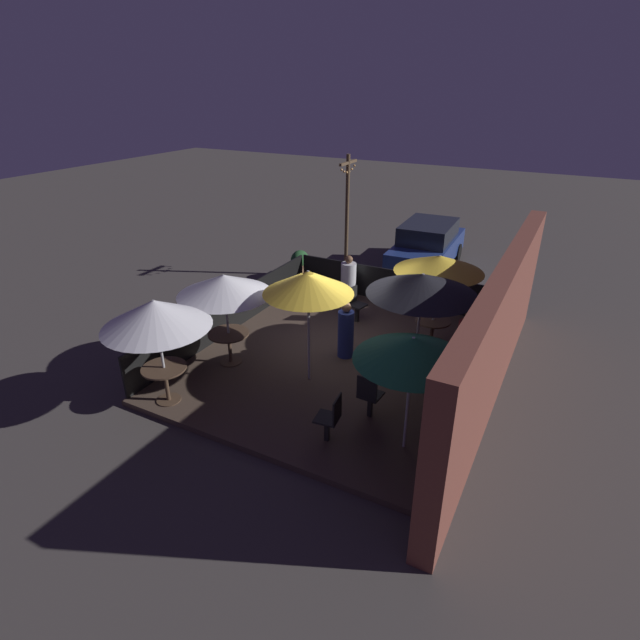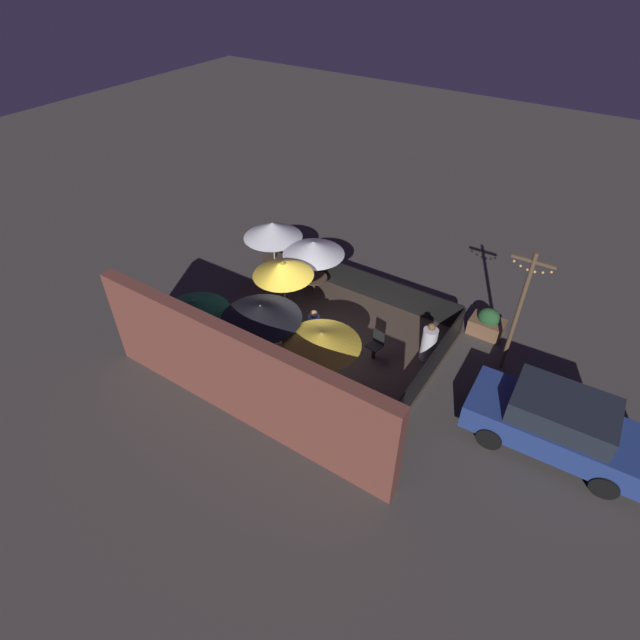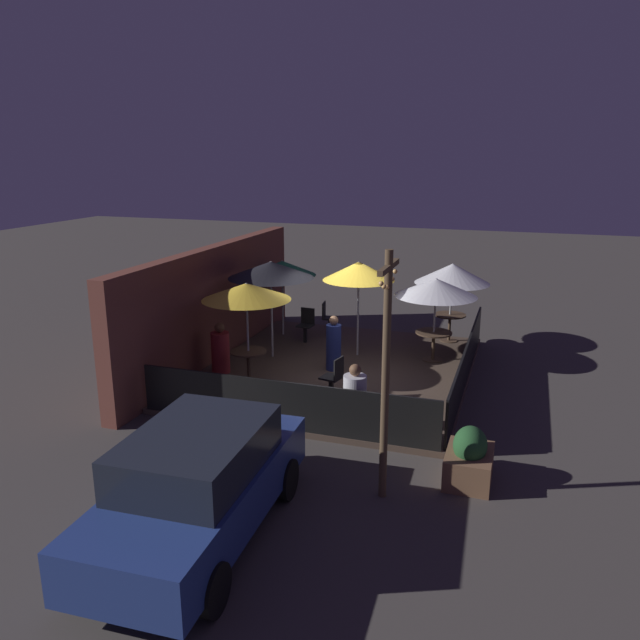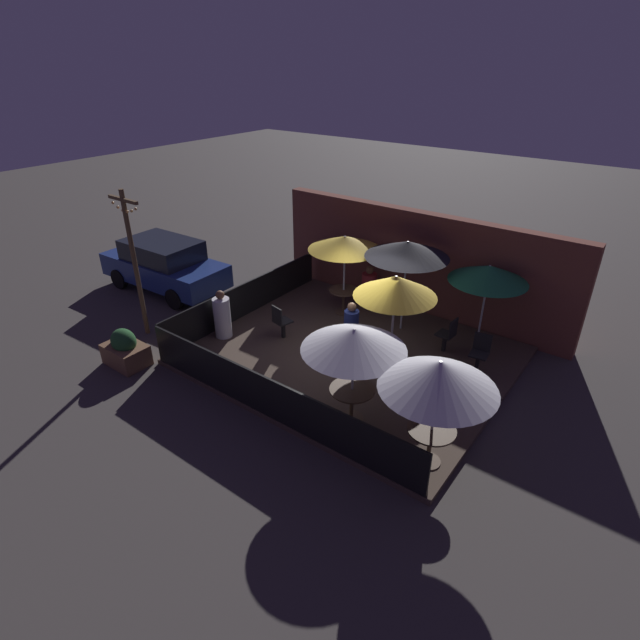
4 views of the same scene
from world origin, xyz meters
name	(u,v)px [view 4 (image 4 of 4)]	position (x,y,z in m)	size (l,w,h in m)	color
ground_plane	(352,357)	(0.00, 0.00, 0.00)	(60.00, 60.00, 0.00)	#423D3A
patio_deck	(352,355)	(0.00, 0.00, 0.06)	(7.24, 6.15, 0.12)	#47382D
building_wall	(418,263)	(0.00, 3.30, 1.47)	(8.84, 0.36, 2.93)	brown
fence_front	(269,398)	(0.00, -3.03, 0.59)	(7.04, 0.05, 0.95)	black
fence_side_left	(246,298)	(-3.57, 0.00, 0.59)	(0.05, 5.95, 0.95)	black
patio_umbrella_0	(439,375)	(3.16, -2.25, 2.02)	(2.02, 2.02, 2.17)	#B2B2B7
patio_umbrella_1	(345,243)	(-1.43, 1.70, 2.21)	(1.99, 1.99, 2.28)	#B2B2B7
patio_umbrella_2	(354,339)	(1.37, -2.08, 1.99)	(2.02, 2.02, 2.09)	#B2B2B7
patio_umbrella_3	(407,249)	(0.35, 1.86, 2.37)	(2.14, 2.14, 2.46)	#B2B2B7
patio_umbrella_4	(489,274)	(2.29, 2.34, 2.05)	(1.90, 1.90, 2.14)	#B2B2B7
patio_umbrella_5	(396,286)	(1.15, -0.17, 2.32)	(1.81, 1.81, 2.44)	#B2B2B7
dining_table_0	(431,436)	(3.16, -2.25, 0.72)	(0.87, 0.87, 0.76)	#4C3828
dining_table_1	(344,294)	(-1.43, 1.70, 0.68)	(0.82, 0.82, 0.71)	#4C3828
dining_table_2	(352,395)	(1.37, -2.08, 0.70)	(0.91, 0.91, 0.73)	#4C3828
patio_chair_0	(281,321)	(-1.88, -0.48, 0.63)	(0.47, 0.47, 0.94)	black
patio_chair_1	(480,352)	(2.76, 1.15, 0.63)	(0.44, 0.44, 0.93)	black
patio_chair_2	(448,334)	(1.83, 1.47, 0.63)	(0.43, 0.43, 0.93)	black
patron_0	(222,316)	(-3.18, -1.29, 0.69)	(0.51, 0.51, 1.30)	silver
patron_1	(351,330)	(-0.10, 0.08, 0.72)	(0.42, 0.42, 1.33)	navy
patron_2	(369,288)	(-1.13, 2.57, 0.65)	(0.60, 0.60, 1.22)	maroon
planter_box	(125,350)	(-4.22, -3.50, 0.39)	(1.05, 0.73, 0.94)	brown
light_post	(134,257)	(-5.12, -2.27, 2.17)	(1.10, 0.12, 3.87)	brown
parked_car_0	(164,264)	(-6.98, -0.14, 0.85)	(4.27, 1.93, 1.62)	navy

